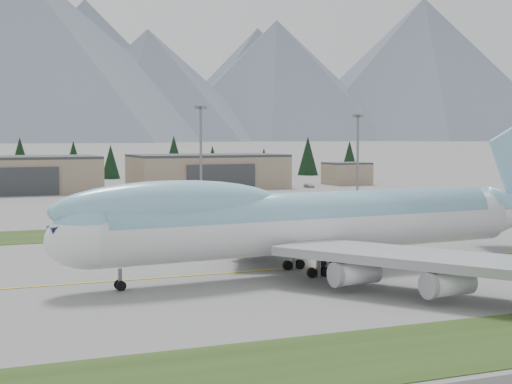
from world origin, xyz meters
name	(u,v)px	position (x,y,z in m)	size (l,w,h in m)	color
ground	(254,271)	(0.00, 0.00, 0.00)	(7000.00, 7000.00, 0.00)	slate
grass_strip_near	(434,348)	(0.00, -38.00, 0.00)	(400.00, 14.00, 0.08)	#2A3F16
grass_strip_far	(159,231)	(0.00, 45.00, 0.00)	(400.00, 18.00, 0.08)	#2A3F16
taxiway_line_main	(254,271)	(0.00, 0.00, 0.00)	(400.00, 0.40, 0.02)	yellow
boeing_747_freighter	(311,221)	(6.12, -3.58, 6.44)	(74.12, 63.84, 19.53)	white
hangar_center	(14,175)	(-15.00, 149.90, 5.39)	(48.00, 26.60, 10.80)	gray
hangar_right	(208,171)	(45.00, 149.90, 5.39)	(48.00, 26.60, 10.80)	gray
control_shed	(347,173)	(95.00, 148.00, 3.80)	(14.00, 12.00, 7.60)	gray
floodlight_masts	(10,138)	(-19.25, 110.30, 16.27)	(180.47, 7.00, 24.69)	slate
service_vehicle_b	(166,200)	(19.50, 108.74, 0.00)	(1.39, 3.94, 1.30)	gold
service_vehicle_c	(309,188)	(75.49, 137.85, 0.00)	(1.90, 4.69, 1.36)	#B8B8BD
conifer_belt	(64,160)	(8.72, 211.94, 7.45)	(267.13, 14.87, 16.85)	black
mountain_ridge_rear	(2,70)	(200.34, 2900.00, 251.75)	(4479.13, 1051.53, 525.77)	#47535F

